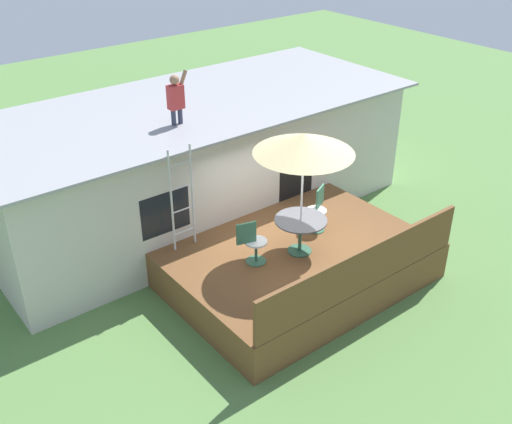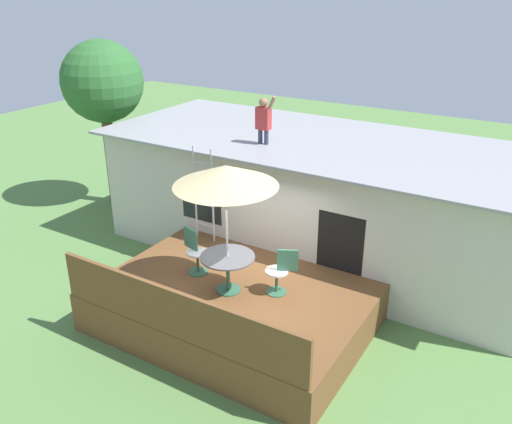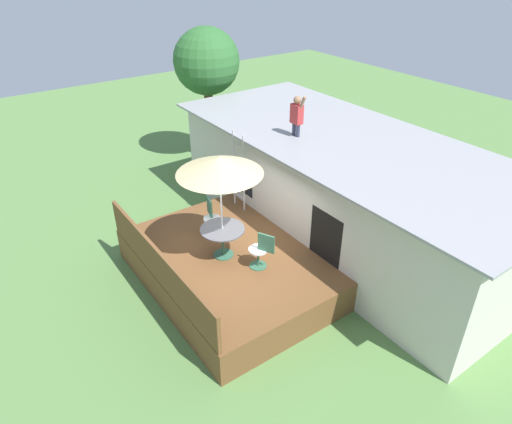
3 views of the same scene
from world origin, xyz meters
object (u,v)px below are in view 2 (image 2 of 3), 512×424
(patio_chair_left, at_px, (195,251))
(person_figure, at_px, (264,118))
(patio_table, at_px, (228,264))
(step_ladder, at_px, (204,194))
(backyard_tree, at_px, (102,83))
(patio_umbrella, at_px, (226,176))
(patio_chair_right, at_px, (281,272))

(patio_chair_left, bearing_deg, person_figure, 104.21)
(patio_table, bearing_deg, step_ladder, 136.90)
(person_figure, relative_size, backyard_tree, 0.23)
(patio_table, xyz_separation_m, patio_chair_left, (-0.98, 0.27, -0.13))
(patio_chair_left, bearing_deg, backyard_tree, 165.35)
(patio_umbrella, bearing_deg, patio_chair_left, 164.51)
(patio_umbrella, height_order, person_figure, person_figure)
(patio_table, xyz_separation_m, backyard_tree, (-6.58, 3.52, 2.22))
(patio_table, height_order, patio_umbrella, patio_umbrella)
(patio_table, height_order, patio_chair_left, patio_chair_left)
(step_ladder, height_order, patio_chair_left, step_ladder)
(patio_umbrella, xyz_separation_m, step_ladder, (-1.70, 1.59, -1.25))
(patio_table, distance_m, person_figure, 3.69)
(patio_table, bearing_deg, backyard_tree, 151.84)
(step_ladder, height_order, person_figure, person_figure)
(patio_umbrella, height_order, step_ladder, patio_umbrella)
(step_ladder, bearing_deg, patio_table, -43.10)
(patio_umbrella, distance_m, person_figure, 3.06)
(patio_table, xyz_separation_m, person_figure, (-0.93, 2.89, 2.09))
(patio_table, relative_size, patio_chair_right, 1.13)
(step_ladder, distance_m, patio_chair_right, 2.90)
(patio_table, distance_m, patio_chair_right, 1.01)
(patio_table, height_order, patio_chair_right, patio_chair_right)
(step_ladder, distance_m, patio_chair_left, 1.63)
(person_figure, bearing_deg, patio_chair_left, -91.28)
(patio_chair_right, relative_size, backyard_tree, 0.19)
(step_ladder, distance_m, backyard_tree, 5.52)
(person_figure, bearing_deg, step_ladder, -120.80)
(step_ladder, bearing_deg, patio_chair_right, -23.66)
(step_ladder, relative_size, person_figure, 1.98)
(patio_chair_left, distance_m, backyard_tree, 6.89)
(patio_table, xyz_separation_m, step_ladder, (-1.70, 1.59, 0.51))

